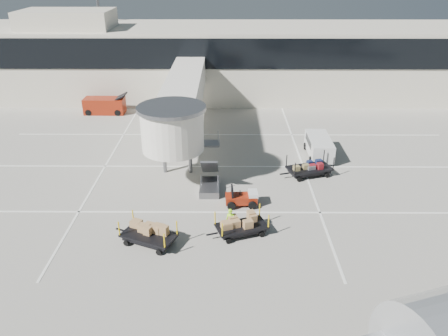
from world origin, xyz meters
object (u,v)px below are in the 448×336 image
at_px(baggage_tug, 242,198).
at_px(suitcase_cart, 310,169).
at_px(ground_worker, 230,221).
at_px(box_cart_near, 243,226).
at_px(box_cart_far, 149,235).
at_px(minivan, 319,145).
at_px(belt_loader, 105,106).

height_order(baggage_tug, suitcase_cart, suitcase_cart).
distance_m(baggage_tug, suitcase_cart, 6.98).
xyz_separation_m(suitcase_cart, ground_worker, (-6.18, -7.69, 0.23)).
bearing_deg(baggage_tug, box_cart_near, -94.39).
bearing_deg(baggage_tug, ground_worker, -107.47).
xyz_separation_m(suitcase_cart, box_cart_far, (-10.93, -8.93, 0.05)).
bearing_deg(box_cart_far, minivan, 69.19).
xyz_separation_m(box_cart_near, minivan, (6.78, 11.70, 0.42)).
bearing_deg(ground_worker, suitcase_cart, 62.51).
bearing_deg(suitcase_cart, baggage_tug, -157.40).
relative_size(baggage_tug, minivan, 0.50).
relative_size(box_cart_far, minivan, 0.89).
height_order(box_cart_near, minivan, minivan).
relative_size(baggage_tug, ground_worker, 1.41).
bearing_deg(box_cart_far, box_cart_near, 33.45).
height_order(suitcase_cart, ground_worker, suitcase_cart).
distance_m(suitcase_cart, box_cart_far, 14.12).
distance_m(ground_worker, minivan, 13.71).
xyz_separation_m(ground_worker, minivan, (7.53, 11.45, 0.21)).
relative_size(box_cart_near, minivan, 0.87).
distance_m(box_cart_near, belt_loader, 26.75).
height_order(ground_worker, belt_loader, belt_loader).
distance_m(box_cart_far, ground_worker, 4.92).
bearing_deg(baggage_tug, belt_loader, 123.12).
distance_m(box_cart_near, ground_worker, 0.81).
height_order(suitcase_cart, box_cart_near, suitcase_cart).
distance_m(box_cart_far, minivan, 17.67).
height_order(box_cart_near, box_cart_far, box_cart_far).
bearing_deg(box_cart_near, belt_loader, 102.60).
relative_size(suitcase_cart, minivan, 0.95).
bearing_deg(box_cart_near, box_cart_far, 171.04).
xyz_separation_m(box_cart_far, minivan, (12.29, 12.69, 0.39)).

